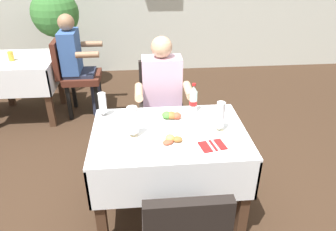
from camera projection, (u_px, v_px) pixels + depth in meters
ground_plane at (173, 218)px, 2.60m from camera, size 11.00×11.00×0.00m
main_dining_table at (169, 151)px, 2.43m from camera, size 1.14×0.80×0.75m
chair_far_diner_seat at (162, 106)px, 3.13m from camera, size 0.44×0.50×0.97m
seated_diner_far at (162, 97)px, 2.96m from camera, size 0.50×0.46×1.26m
plate_near_camera at (171, 140)px, 2.21m from camera, size 0.23×0.23×0.06m
plate_far_diner at (172, 117)px, 2.49m from camera, size 0.23×0.23×0.07m
beer_glass_left at (103, 105)px, 2.51m from camera, size 0.07×0.07×0.20m
beer_glass_middle at (133, 122)px, 2.23m from camera, size 0.07×0.07×0.23m
beer_glass_right at (220, 117)px, 2.30m from camera, size 0.07×0.07×0.23m
cola_bottle_primary at (193, 100)px, 2.57m from camera, size 0.06×0.06×0.25m
napkin_cutlery_set at (212, 145)px, 2.18m from camera, size 0.19×0.20×0.01m
background_dining_table at (23, 74)px, 3.88m from camera, size 0.81×0.76×0.75m
background_chair_right at (74, 73)px, 3.93m from camera, size 0.50×0.44×0.97m
background_patron at (76, 60)px, 3.86m from camera, size 0.46×0.50×1.26m
background_table_tumbler at (11, 56)px, 3.70m from camera, size 0.06×0.06×0.11m
potted_plant_corner at (57, 26)px, 4.42m from camera, size 0.64×0.64×1.43m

